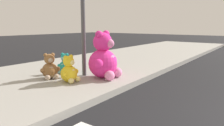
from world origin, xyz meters
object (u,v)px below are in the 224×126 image
plush_brown (50,68)px  sign_pole (83,11)px  plush_yellow (69,71)px  plush_pink_large (104,59)px  plush_teal (65,65)px

plush_brown → sign_pole: bearing=-32.4°
plush_yellow → sign_pole: bearing=14.7°
plush_pink_large → plush_brown: 1.39m
plush_yellow → plush_brown: size_ratio=1.00×
sign_pole → plush_pink_large: bearing=-78.3°
sign_pole → plush_teal: size_ratio=5.60×
plush_pink_large → plush_teal: bearing=101.3°
plush_pink_large → plush_teal: (-0.24, 1.23, -0.25)m
plush_brown → plush_yellow: bearing=-84.8°
plush_brown → plush_teal: size_ratio=1.14×
sign_pole → plush_pink_large: size_ratio=2.65×
plush_teal → plush_yellow: bearing=-124.5°
sign_pole → plush_brown: bearing=147.6°
plush_yellow → plush_brown: (-0.06, 0.65, 0.00)m
sign_pole → plush_yellow: sign_pole is taller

